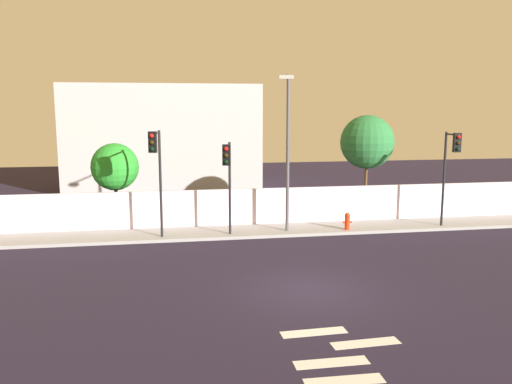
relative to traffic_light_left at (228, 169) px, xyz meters
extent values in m
plane|color=#211B2D|center=(1.93, -6.70, -3.30)|extent=(80.00, 80.00, 0.00)
cube|color=#949494|center=(1.93, 1.50, -3.23)|extent=(36.00, 2.40, 0.15)
cube|color=silver|center=(1.93, 2.79, -2.25)|extent=(36.00, 0.18, 1.80)
cube|color=silver|center=(1.09, -12.50, -3.30)|extent=(1.81, 0.47, 0.01)
cube|color=silver|center=(1.07, -11.65, -3.30)|extent=(1.80, 0.44, 0.01)
cube|color=silver|center=(2.26, -10.80, -3.30)|extent=(1.82, 0.51, 0.01)
cube|color=silver|center=(1.13, -9.95, -3.30)|extent=(1.81, 0.50, 0.01)
cylinder|color=black|center=(0.18, 0.85, -1.02)|extent=(0.12, 0.12, 4.27)
cylinder|color=black|center=(0.02, 0.10, 1.02)|extent=(0.39, 1.51, 0.08)
cube|color=black|center=(-0.14, -0.65, 0.67)|extent=(0.37, 0.27, 0.90)
sphere|color=red|center=(-0.16, -0.77, 0.94)|extent=(0.18, 0.18, 0.18)
sphere|color=#33260A|center=(-0.16, -0.77, 0.66)|extent=(0.18, 0.18, 0.18)
sphere|color=black|center=(-0.16, -0.77, 0.38)|extent=(0.18, 0.18, 0.18)
cylinder|color=black|center=(10.80, 0.85, -0.83)|extent=(0.12, 0.12, 4.65)
cylinder|color=black|center=(10.77, 0.30, 1.40)|extent=(0.15, 1.11, 0.08)
cube|color=black|center=(10.73, -0.26, 1.05)|extent=(0.35, 0.22, 0.90)
sphere|color=red|center=(10.73, -0.38, 1.32)|extent=(0.18, 0.18, 0.18)
sphere|color=#33260A|center=(10.73, -0.38, 1.04)|extent=(0.18, 0.18, 0.18)
sphere|color=black|center=(10.73, -0.38, 0.76)|extent=(0.18, 0.18, 0.18)
cylinder|color=black|center=(-2.95, 0.85, -0.74)|extent=(0.12, 0.12, 4.83)
cylinder|color=black|center=(-3.08, 0.32, 1.57)|extent=(0.34, 1.07, 0.08)
cube|color=black|center=(-3.22, -0.20, 1.22)|extent=(0.38, 0.28, 0.90)
sphere|color=red|center=(-3.24, -0.31, 1.49)|extent=(0.18, 0.18, 0.18)
sphere|color=#33260A|center=(-3.24, -0.31, 1.21)|extent=(0.18, 0.18, 0.18)
sphere|color=black|center=(-3.24, -0.31, 0.93)|extent=(0.18, 0.18, 0.18)
cylinder|color=#4C4C51|center=(2.94, 1.05, 0.47)|extent=(0.16, 0.16, 7.25)
cylinder|color=#4C4C51|center=(2.72, 0.26, 4.05)|extent=(0.55, 1.60, 0.10)
cube|color=beige|center=(2.49, -0.53, 3.95)|extent=(0.64, 0.40, 0.16)
cylinder|color=red|center=(5.84, 0.76, -2.82)|extent=(0.24, 0.24, 0.66)
sphere|color=red|center=(5.84, 0.76, -2.45)|extent=(0.26, 0.26, 0.26)
cylinder|color=red|center=(5.67, 0.76, -2.79)|extent=(0.10, 0.09, 0.09)
cylinder|color=red|center=(6.01, 0.76, -2.79)|extent=(0.10, 0.09, 0.09)
cylinder|color=brown|center=(-5.19, 3.73, -2.09)|extent=(0.18, 0.18, 2.43)
sphere|color=#268C28|center=(-5.19, 3.73, -0.23)|extent=(2.34, 2.34, 2.34)
cylinder|color=brown|center=(7.90, 3.73, -1.62)|extent=(0.15, 0.15, 3.37)
sphere|color=#286F37|center=(7.90, 3.73, 0.85)|extent=(2.86, 2.86, 2.86)
cube|color=#A9A9A9|center=(-2.87, 16.79, 0.50)|extent=(13.92, 6.00, 7.60)
camera|label=1|loc=(-2.63, -22.74, 2.66)|focal=36.69mm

